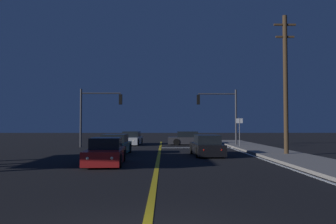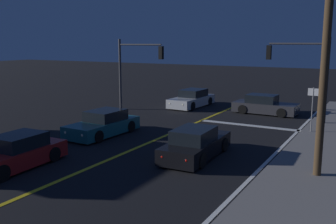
% 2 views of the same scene
% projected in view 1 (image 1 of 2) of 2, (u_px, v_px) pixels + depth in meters
% --- Properties ---
extents(sidewalk_right, '(3.20, 46.26, 0.15)m').
position_uv_depth(sidewalk_right, '(305.00, 160.00, 18.39)').
color(sidewalk_right, gray).
rests_on(sidewalk_right, ground).
extents(lane_line_center, '(0.20, 43.69, 0.01)m').
position_uv_depth(lane_line_center, '(158.00, 162.00, 18.30)').
color(lane_line_center, gold).
rests_on(lane_line_center, ground).
extents(lane_line_edge_right, '(0.16, 43.69, 0.01)m').
position_uv_depth(lane_line_edge_right, '(270.00, 162.00, 18.37)').
color(lane_line_edge_right, white).
rests_on(lane_line_edge_right, ground).
extents(stop_bar, '(6.30, 0.50, 0.01)m').
position_uv_depth(stop_bar, '(196.00, 148.00, 29.68)').
color(stop_bar, white).
rests_on(stop_bar, ground).
extents(car_side_waiting_charcoal, '(4.47, 2.01, 1.34)m').
position_uv_depth(car_side_waiting_charcoal, '(189.00, 139.00, 34.07)').
color(car_side_waiting_charcoal, '#2D2D33').
rests_on(car_side_waiting_charcoal, ground).
extents(car_mid_block_black, '(1.94, 4.56, 1.34)m').
position_uv_depth(car_mid_block_black, '(207.00, 147.00, 22.16)').
color(car_mid_block_black, black).
rests_on(car_mid_block_black, ground).
extents(car_distant_tail_silver, '(2.08, 4.79, 1.34)m').
position_uv_depth(car_distant_tail_silver, '(131.00, 139.00, 34.25)').
color(car_distant_tail_silver, '#B2B5BA').
rests_on(car_distant_tail_silver, ground).
extents(car_far_approaching_red, '(1.98, 4.41, 1.34)m').
position_uv_depth(car_far_approaching_red, '(106.00, 153.00, 17.26)').
color(car_far_approaching_red, maroon).
rests_on(car_far_approaching_red, ground).
extents(car_parked_curb_teal, '(2.03, 4.50, 1.34)m').
position_uv_depth(car_parked_curb_teal, '(114.00, 145.00, 23.39)').
color(car_parked_curb_teal, '#195960').
rests_on(car_parked_curb_teal, ground).
extents(traffic_signal_near_right, '(3.78, 0.28, 5.31)m').
position_uv_depth(traffic_signal_near_right, '(221.00, 108.00, 32.14)').
color(traffic_signal_near_right, '#38383D').
rests_on(traffic_signal_near_right, ground).
extents(traffic_signal_far_left, '(3.77, 0.28, 5.22)m').
position_uv_depth(traffic_signal_far_left, '(97.00, 108.00, 30.60)').
color(traffic_signal_far_left, '#38383D').
rests_on(traffic_signal_far_left, ground).
extents(utility_pole_right, '(1.43, 0.29, 9.11)m').
position_uv_depth(utility_pole_right, '(286.00, 83.00, 22.13)').
color(utility_pole_right, '#42301E').
rests_on(utility_pole_right, ground).
extents(street_sign_corner, '(0.56, 0.06, 2.59)m').
position_uv_depth(street_sign_corner, '(240.00, 128.00, 29.28)').
color(street_sign_corner, slate).
rests_on(street_sign_corner, ground).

